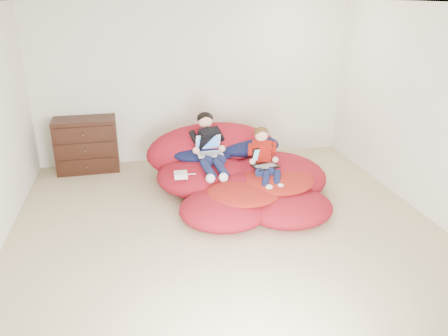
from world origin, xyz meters
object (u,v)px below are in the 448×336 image
at_px(older_boy, 208,143).
at_px(laptop_black, 264,161).
at_px(dresser, 87,145).
at_px(laptop_white, 209,149).
at_px(beanbag_pile, 237,173).
at_px(younger_boy, 264,156).

xyz_separation_m(older_boy, laptop_black, (0.66, -0.46, -0.13)).
bearing_deg(older_boy, dresser, 147.36).
height_order(older_boy, laptop_white, older_boy).
xyz_separation_m(beanbag_pile, laptop_white, (-0.37, 0.09, 0.35)).
distance_m(dresser, laptop_black, 2.84).
relative_size(dresser, older_boy, 0.91).
xyz_separation_m(laptop_white, laptop_black, (0.66, -0.40, -0.07)).
height_order(beanbag_pile, laptop_black, beanbag_pile).
height_order(younger_boy, laptop_black, younger_boy).
xyz_separation_m(beanbag_pile, older_boy, (-0.37, 0.15, 0.41)).
bearing_deg(beanbag_pile, dresser, 149.12).
height_order(older_boy, younger_boy, older_boy).
distance_m(dresser, older_boy, 2.05).
relative_size(older_boy, younger_boy, 1.28).
bearing_deg(older_boy, beanbag_pile, -21.87).
bearing_deg(beanbag_pile, older_boy, 158.13).
height_order(dresser, younger_boy, younger_boy).
distance_m(beanbag_pile, laptop_black, 0.51).
bearing_deg(older_boy, younger_boy, -34.78).
xyz_separation_m(beanbag_pile, younger_boy, (0.29, -0.31, 0.34)).
distance_m(dresser, younger_boy, 2.84).
distance_m(laptop_white, laptop_black, 0.77).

